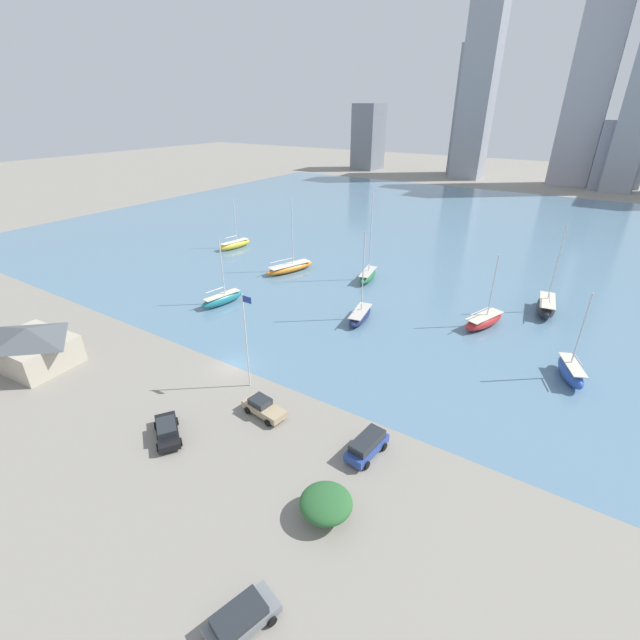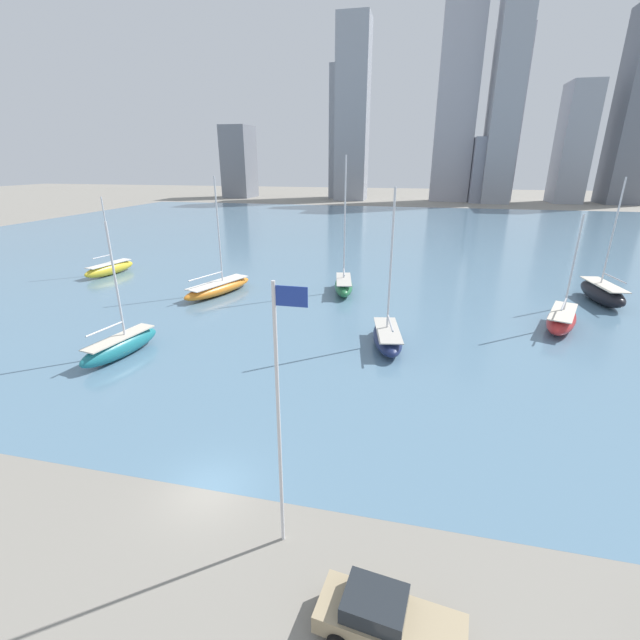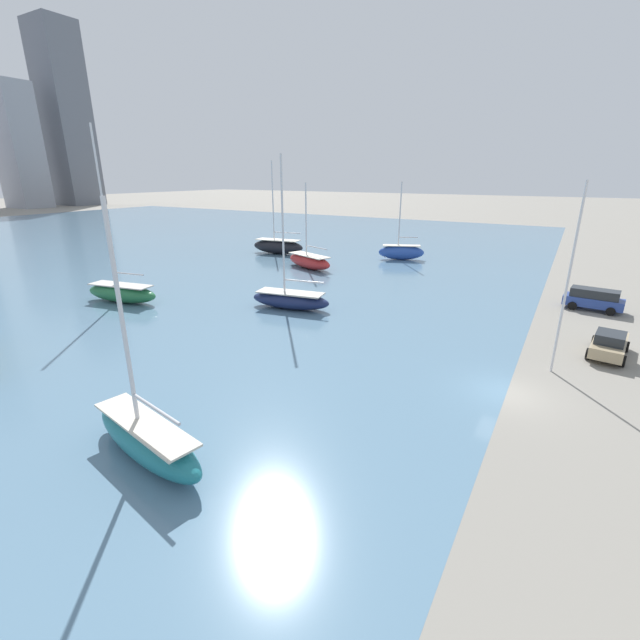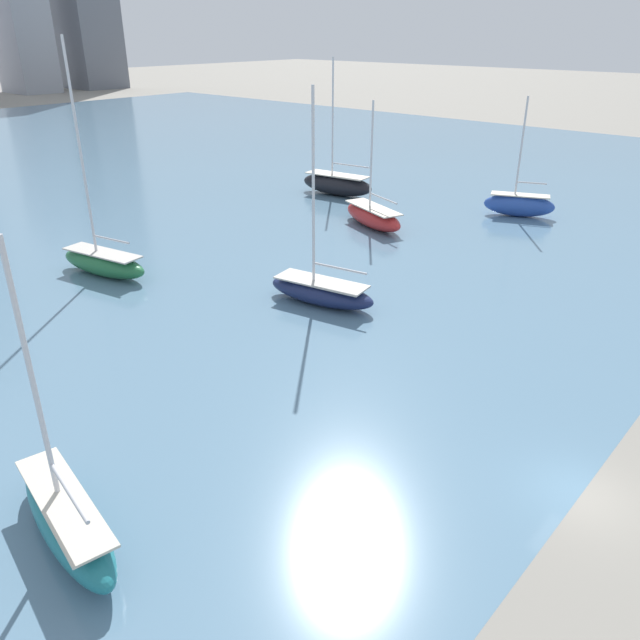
# 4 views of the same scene
# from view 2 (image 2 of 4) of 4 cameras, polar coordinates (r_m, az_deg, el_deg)

# --- Properties ---
(ground_plane) EXTENTS (500.00, 500.00, 0.00)m
(ground_plane) POSITION_cam_2_polar(r_m,az_deg,el_deg) (22.78, -14.57, -21.07)
(ground_plane) COLOR gray
(harbor_water) EXTENTS (180.00, 140.00, 0.00)m
(harbor_water) POSITION_cam_2_polar(r_m,az_deg,el_deg) (86.57, 6.86, 10.40)
(harbor_water) COLOR slate
(harbor_water) RESTS_ON ground_plane
(flag_pole) EXTENTS (1.24, 0.14, 11.17)m
(flag_pole) POSITION_cam_2_polar(r_m,az_deg,el_deg) (16.24, -5.37, -12.42)
(flag_pole) COLOR silver
(flag_pole) RESTS_ON ground_plane
(distant_city_skyline) EXTENTS (160.68, 23.28, 74.48)m
(distant_city_skyline) POSITION_cam_2_polar(r_m,az_deg,el_deg) (184.39, 19.85, 23.85)
(distant_city_skyline) COLOR slate
(distant_city_skyline) RESTS_ON ground_plane
(sailboat_red) EXTENTS (5.02, 8.15, 10.51)m
(sailboat_red) POSITION_cam_2_polar(r_m,az_deg,el_deg) (46.03, 29.51, 0.10)
(sailboat_red) COLOR #B72828
(sailboat_red) RESTS_ON harbor_water
(sailboat_green) EXTENTS (3.49, 7.83, 15.51)m
(sailboat_green) POSITION_cam_2_polar(r_m,az_deg,el_deg) (51.34, 3.17, 4.75)
(sailboat_green) COLOR #236B3D
(sailboat_green) RESTS_ON harbor_water
(sailboat_orange) EXTENTS (5.78, 10.41, 13.36)m
(sailboat_orange) POSITION_cam_2_polar(r_m,az_deg,el_deg) (52.04, -13.40, 4.25)
(sailboat_orange) COLOR orange
(sailboat_orange) RESTS_ON harbor_water
(sailboat_black) EXTENTS (3.61, 8.47, 13.34)m
(sailboat_black) POSITION_cam_2_polar(r_m,az_deg,el_deg) (56.99, 33.46, 3.08)
(sailboat_black) COLOR black
(sailboat_black) RESTS_ON harbor_water
(sailboat_yellow) EXTENTS (3.22, 8.27, 10.43)m
(sailboat_yellow) POSITION_cam_2_polar(r_m,az_deg,el_deg) (66.45, -26.24, 6.20)
(sailboat_yellow) COLOR yellow
(sailboat_yellow) RESTS_ON harbor_water
(sailboat_teal) EXTENTS (3.11, 7.74, 10.70)m
(sailboat_teal) POSITION_cam_2_polar(r_m,az_deg,el_deg) (37.97, -25.04, -3.09)
(sailboat_teal) COLOR #1E757F
(sailboat_teal) RESTS_ON harbor_water
(sailboat_navy) EXTENTS (3.61, 7.61, 13.03)m
(sailboat_navy) POSITION_cam_2_polar(r_m,az_deg,el_deg) (36.78, 8.97, -2.17)
(sailboat_navy) COLOR #19234C
(sailboat_navy) RESTS_ON harbor_water
(parked_pickup_tan) EXTENTS (4.98, 2.61, 1.74)m
(parked_pickup_tan) POSITION_cam_2_polar(r_m,az_deg,el_deg) (17.12, 8.83, -34.72)
(parked_pickup_tan) COLOR tan
(parked_pickup_tan) RESTS_ON ground_plane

